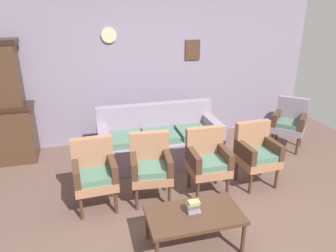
# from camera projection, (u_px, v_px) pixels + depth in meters

# --- Properties ---
(ground_plane) EXTENTS (7.68, 7.68, 0.00)m
(ground_plane) POSITION_uv_depth(u_px,v_px,m) (188.00, 219.00, 3.90)
(ground_plane) COLOR brown
(wall_back_with_decor) EXTENTS (6.40, 0.09, 2.70)m
(wall_back_with_decor) POSITION_uv_depth(u_px,v_px,m) (144.00, 68.00, 5.77)
(wall_back_with_decor) COLOR gray
(wall_back_with_decor) RESTS_ON ground
(floral_couch) EXTENTS (1.96, 0.80, 0.90)m
(floral_couch) POSITION_uv_depth(u_px,v_px,m) (159.00, 141.00, 5.25)
(floral_couch) COLOR gray
(floral_couch) RESTS_ON ground
(armchair_by_doorway) EXTENTS (0.55, 0.52, 0.90)m
(armchair_by_doorway) POSITION_uv_depth(u_px,v_px,m) (95.00, 171.00, 3.99)
(armchair_by_doorway) COLOR #9E6B4C
(armchair_by_doorway) RESTS_ON ground
(armchair_row_middle) EXTENTS (0.57, 0.54, 0.90)m
(armchair_row_middle) POSITION_uv_depth(u_px,v_px,m) (151.00, 165.00, 4.15)
(armchair_row_middle) COLOR #9E6B4C
(armchair_row_middle) RESTS_ON ground
(armchair_near_cabinet) EXTENTS (0.53, 0.50, 0.90)m
(armchair_near_cabinet) POSITION_uv_depth(u_px,v_px,m) (208.00, 159.00, 4.31)
(armchair_near_cabinet) COLOR #9E6B4C
(armchair_near_cabinet) RESTS_ON ground
(armchair_near_couch_end) EXTENTS (0.55, 0.52, 0.90)m
(armchair_near_couch_end) POSITION_uv_depth(u_px,v_px,m) (257.00, 151.00, 4.51)
(armchair_near_couch_end) COLOR #9E6B4C
(armchair_near_couch_end) RESTS_ON ground
(wingback_chair_by_fireplace) EXTENTS (0.71, 0.71, 0.90)m
(wingback_chair_by_fireplace) POSITION_uv_depth(u_px,v_px,m) (290.00, 121.00, 5.64)
(wingback_chair_by_fireplace) COLOR gray
(wingback_chair_by_fireplace) RESTS_ON ground
(coffee_table) EXTENTS (1.00, 0.56, 0.42)m
(coffee_table) POSITION_uv_depth(u_px,v_px,m) (194.00, 217.00, 3.35)
(coffee_table) COLOR #472D1E
(coffee_table) RESTS_ON ground
(book_stack_on_table) EXTENTS (0.15, 0.10, 0.13)m
(book_stack_on_table) POSITION_uv_depth(u_px,v_px,m) (193.00, 207.00, 3.33)
(book_stack_on_table) COLOR gray
(book_stack_on_table) RESTS_ON coffee_table
(floor_vase_by_wall) EXTENTS (0.25, 0.25, 0.66)m
(floor_vase_by_wall) POSITION_uv_depth(u_px,v_px,m) (290.00, 116.00, 6.39)
(floor_vase_by_wall) COLOR slate
(floor_vase_by_wall) RESTS_ON ground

